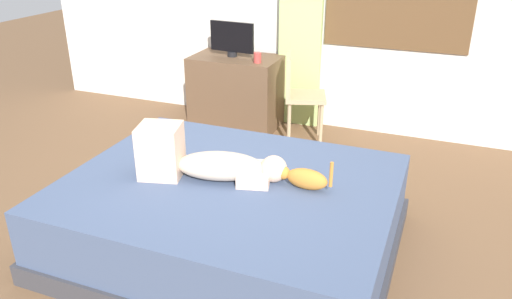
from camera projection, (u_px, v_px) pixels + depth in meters
name	position (u px, v px, depth m)	size (l,w,h in m)	color
ground_plane	(219.00, 237.00, 3.48)	(16.00, 16.00, 0.00)	brown
bed	(230.00, 215.00, 3.27)	(2.10, 1.69, 0.50)	#38383D
person_lying	(205.00, 161.00, 3.17)	(0.94, 0.46, 0.34)	#CCB299
cat	(304.00, 178.00, 3.06)	(0.36, 0.12, 0.21)	#C67A2D
desk	(236.00, 91.00, 5.27)	(0.90, 0.56, 0.74)	brown
tv_monitor	(232.00, 39.00, 5.06)	(0.48, 0.10, 0.35)	black
cup	(257.00, 58.00, 4.89)	(0.08, 0.08, 0.10)	#B23D38
chair_by_desk	(298.00, 92.00, 4.82)	(0.48, 0.48, 0.86)	tan
curtain_left	(301.00, 7.00, 4.96)	(0.44, 0.06, 2.45)	#ADCC75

